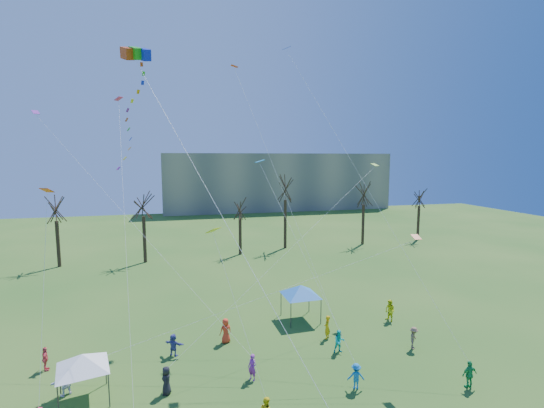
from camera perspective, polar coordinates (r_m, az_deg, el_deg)
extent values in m
cube|color=gray|center=(103.37, 0.77, 3.43)|extent=(60.00, 14.00, 15.00)
cylinder|color=black|center=(55.59, -29.52, -5.27)|extent=(0.44, 0.44, 5.92)
cylinder|color=black|center=(53.20, -18.65, -5.08)|extent=(0.44, 0.44, 6.20)
cylinder|color=black|center=(54.86, -4.81, -4.85)|extent=(0.44, 0.44, 5.31)
cylinder|color=black|center=(58.27, 2.00, -3.04)|extent=(0.44, 0.44, 7.49)
cylinder|color=black|center=(62.61, 13.55, -3.01)|extent=(0.44, 0.44, 6.46)
cylinder|color=black|center=(68.91, 21.17, -2.66)|extent=(0.44, 0.44, 5.81)
cube|color=#BF3A0D|center=(28.34, -20.99, 20.41)|extent=(0.94, 1.21, 1.04)
cube|color=#1FA516|center=(28.29, -19.84, 20.48)|extent=(0.94, 1.21, 1.04)
cube|color=#1024CB|center=(28.24, -18.69, 20.55)|extent=(0.94, 1.21, 1.04)
cylinder|color=white|center=(20.53, -7.96, -1.08)|extent=(0.02, 0.02, 24.52)
cylinder|color=#3F3F44|center=(25.21, -29.50, -24.68)|extent=(0.08, 0.08, 1.99)
cylinder|color=#3F3F44|center=(25.19, -23.34, -24.36)|extent=(0.08, 0.08, 1.99)
cylinder|color=#3F3F44|center=(27.36, -29.32, -22.03)|extent=(0.08, 0.08, 1.99)
cylinder|color=#3F3F44|center=(27.34, -23.75, -21.73)|extent=(0.08, 0.08, 1.99)
pyramid|color=white|center=(25.57, -26.66, -20.40)|extent=(3.70, 3.70, 0.85)
cylinder|color=#3F3F44|center=(32.26, 2.86, -16.40)|extent=(0.07, 0.07, 2.15)
cylinder|color=#3F3F44|center=(33.16, 7.38, -15.78)|extent=(0.07, 0.07, 2.15)
cylinder|color=#3F3F44|center=(34.59, 1.37, -14.74)|extent=(0.07, 0.07, 2.15)
cylinder|color=#3F3F44|center=(35.43, 5.60, -14.23)|extent=(0.07, 0.07, 2.15)
pyramid|color=blue|center=(33.28, 4.33, -12.82)|extent=(4.09, 4.09, 0.92)
imported|color=#156CAF|center=(25.54, 12.54, -23.99)|extent=(1.14, 0.84, 1.59)
imported|color=green|center=(27.80, 27.59, -21.79)|extent=(1.00, 0.43, 1.70)
imported|color=white|center=(27.35, -28.65, -22.41)|extent=(1.56, 1.20, 1.65)
imported|color=black|center=(25.38, -15.61, -24.20)|extent=(0.67, 0.90, 1.67)
imported|color=purple|center=(25.82, -2.98, -23.35)|extent=(0.70, 0.72, 1.67)
imported|color=#0EC7BC|center=(29.20, 10.10, -19.68)|extent=(0.85, 0.70, 1.64)
imported|color=#7E6145|center=(31.03, 20.56, -18.37)|extent=(1.18, 1.17, 1.63)
imported|color=#EF4F5A|center=(30.57, -30.97, -19.38)|extent=(0.53, 0.98, 1.60)
imported|color=#484C9D|center=(29.22, -14.63, -19.85)|extent=(1.49, 1.19, 1.59)
imported|color=red|center=(30.26, -7.00, -18.40)|extent=(1.04, 0.82, 1.85)
imported|color=#EDA90C|center=(30.93, 8.30, -17.87)|extent=(0.77, 0.78, 1.82)
imported|color=yellow|center=(34.96, 17.34, -15.08)|extent=(0.93, 1.06, 1.85)
cube|color=#EC430C|center=(24.12, -30.78, 1.79)|extent=(0.66, 0.74, 0.29)
cylinder|color=white|center=(23.34, -31.21, -11.95)|extent=(0.01, 0.01, 11.09)
cube|color=#E02577|center=(33.67, -22.10, 14.49)|extent=(0.72, 0.70, 0.29)
cylinder|color=white|center=(26.02, -21.33, -2.21)|extent=(0.01, 0.01, 22.73)
cube|color=yellow|center=(21.97, -8.85, -3.94)|extent=(0.92, 0.94, 0.37)
cylinder|color=white|center=(21.48, -5.09, -15.91)|extent=(0.01, 0.01, 9.18)
cube|color=#1A91C8|center=(27.39, -1.83, 6.47)|extent=(0.68, 0.54, 0.22)
cylinder|color=white|center=(25.28, 4.81, -7.73)|extent=(0.01, 0.01, 14.62)
cube|color=blue|center=(37.61, 2.22, 22.42)|extent=(0.78, 0.70, 0.32)
cylinder|color=white|center=(29.62, 13.01, 4.33)|extent=(0.01, 0.01, 28.69)
cube|color=#CD4719|center=(26.91, 20.89, -4.66)|extent=(0.56, 0.69, 0.26)
cylinder|color=white|center=(24.39, -3.10, -14.41)|extent=(0.01, 0.01, 23.09)
cube|color=#8BD732|center=(37.05, 15.22, 5.73)|extent=(0.65, 0.75, 0.26)
cylinder|color=white|center=(29.13, 3.41, -6.15)|extent=(0.01, 0.01, 24.65)
cube|color=purple|center=(37.37, -32.04, 11.65)|extent=(0.74, 0.76, 0.36)
cylinder|color=white|center=(29.23, -20.70, -2.18)|extent=(0.01, 0.01, 25.93)
cube|color=#FF3F0D|center=(37.83, -5.69, 19.95)|extent=(0.65, 0.51, 0.21)
cylinder|color=white|center=(31.25, 1.19, 3.26)|extent=(0.01, 0.01, 24.88)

